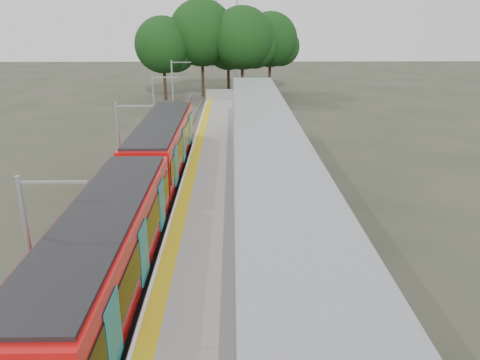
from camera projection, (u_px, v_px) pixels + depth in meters
The scene contains 13 objects.
trackbed at pixel (158, 189), 27.47m from camera, with size 3.00×70.00×0.24m, color #59544C.
platform at pixel (235, 182), 27.41m from camera, with size 6.00×50.00×1.00m, color gray.
tactile_strip at pixel (191, 174), 27.21m from camera, with size 0.60×50.00×0.02m, color gold.
end_fence at pixel (233, 95), 50.56m from camera, with size 6.00×0.10×1.20m, color #9EA0A5.
train at pixel (142, 184), 22.62m from camera, with size 2.74×27.60×3.62m.
canopy at pixel (268, 137), 22.61m from camera, with size 3.27×38.00×3.66m.
tree_cluster at pixel (222, 39), 56.44m from camera, with size 19.64×11.87×11.64m.
catenary_masts at pixel (121, 147), 25.57m from camera, with size 2.08×48.16×5.40m.
bench_near at pixel (323, 303), 14.11m from camera, with size 0.96×1.59×1.04m.
bench_mid at pixel (274, 173), 25.78m from camera, with size 0.90×1.59×1.04m.
bench_far at pixel (255, 137), 33.22m from camera, with size 1.01×1.63×1.07m.
info_pillar_far at pixel (242, 151), 28.94m from camera, with size 0.42×0.42×1.84m.
litter_bin at pixel (267, 166), 27.14m from camera, with size 0.48×0.48×0.98m, color #9EA0A5.
Camera 1 is at (-0.08, -5.80, 9.78)m, focal length 35.00 mm.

